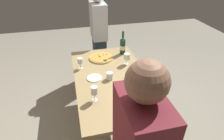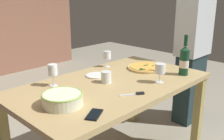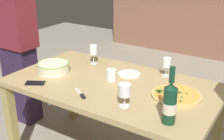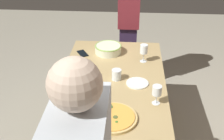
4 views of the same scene
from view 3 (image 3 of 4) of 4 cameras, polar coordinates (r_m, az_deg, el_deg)
dining_table at (r=2.27m, az=-0.00°, el=-4.64°), size 1.60×0.90×0.75m
pizza at (r=2.06m, az=12.48°, el=-4.80°), size 0.34×0.34×0.03m
serving_bowl at (r=2.46m, az=-11.41°, el=0.61°), size 0.26×0.26×0.08m
wine_bottle at (r=1.70m, az=11.26°, el=-6.32°), size 0.08×0.08×0.35m
wine_glass_near_pizza at (r=2.36m, az=10.67°, el=1.38°), size 0.07×0.07×0.15m
wine_glass_by_bottle at (r=2.59m, az=-3.66°, el=3.81°), size 0.07×0.07×0.17m
wine_glass_far_left at (r=1.85m, az=2.50°, el=-4.05°), size 0.08×0.08×0.16m
cup_amber at (r=2.25m, az=-0.13°, el=-0.97°), size 0.08×0.08×0.09m
side_plate at (r=2.38m, az=3.36°, el=-0.77°), size 0.19×0.19×0.01m
cell_phone at (r=2.29m, az=-14.80°, el=-2.49°), size 0.16×0.13×0.01m
pizza_knife at (r=2.05m, az=-6.08°, el=-4.80°), size 0.17×0.12×0.02m
person_guest_left at (r=3.04m, az=-18.17°, el=4.88°), size 0.39×0.24×1.65m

